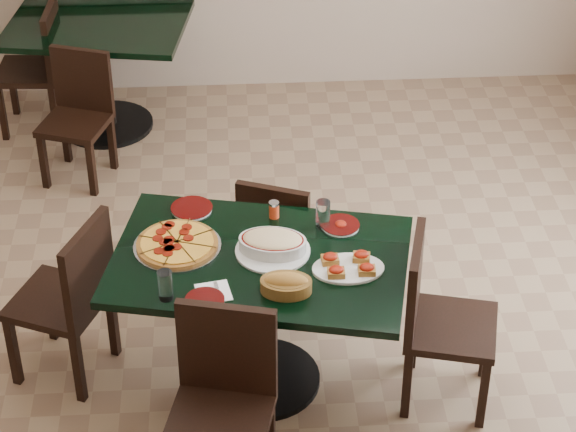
{
  "coord_description": "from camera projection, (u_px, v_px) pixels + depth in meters",
  "views": [
    {
      "loc": [
        -0.14,
        -4.28,
        3.78
      ],
      "look_at": [
        0.13,
        0.0,
        0.77
      ],
      "focal_mm": 70.0,
      "sensor_mm": 36.0,
      "label": 1
    }
  ],
  "objects": [
    {
      "name": "side_plate_far_r",
      "position": [
        341.0,
        225.0,
        5.2
      ],
      "size": [
        0.18,
        0.18,
        0.03
      ],
      "rotation": [
        0.0,
        0.0,
        -0.12
      ],
      "color": "silver",
      "rests_on": "main_table"
    },
    {
      "name": "water_glass_a",
      "position": [
        323.0,
        215.0,
        5.16
      ],
      "size": [
        0.07,
        0.07,
        0.14
      ],
      "primitive_type": "cylinder",
      "color": "white",
      "rests_on": "main_table"
    },
    {
      "name": "chair_far",
      "position": [
        279.0,
        237.0,
        5.67
      ],
      "size": [
        0.48,
        0.48,
        0.79
      ],
      "rotation": [
        0.0,
        0.0,
        2.77
      ],
      "color": "black",
      "rests_on": "floor"
    },
    {
      "name": "pepperoni_pizza",
      "position": [
        177.0,
        244.0,
        5.06
      ],
      "size": [
        0.4,
        0.4,
        0.04
      ],
      "rotation": [
        0.0,
        0.0,
        -0.31
      ],
      "color": "silver",
      "rests_on": "main_table"
    },
    {
      "name": "main_table",
      "position": [
        260.0,
        289.0,
        5.12
      ],
      "size": [
        1.47,
        1.11,
        0.75
      ],
      "rotation": [
        0.0,
        0.0,
        -0.22
      ],
      "color": "black",
      "rests_on": "floor"
    },
    {
      "name": "floor",
      "position": [
        263.0,
        342.0,
        5.67
      ],
      "size": [
        5.5,
        5.5,
        0.0
      ],
      "primitive_type": "plane",
      "color": "#83684C",
      "rests_on": "ground"
    },
    {
      "name": "water_glass_b",
      "position": [
        165.0,
        285.0,
        4.74
      ],
      "size": [
        0.06,
        0.06,
        0.14
      ],
      "primitive_type": "cylinder",
      "color": "white",
      "rests_on": "main_table"
    },
    {
      "name": "chair_left",
      "position": [
        72.0,
        293.0,
        5.22
      ],
      "size": [
        0.54,
        0.54,
        0.88
      ],
      "rotation": [
        0.0,
        0.0,
        -1.98
      ],
      "color": "black",
      "rests_on": "floor"
    },
    {
      "name": "chair_near",
      "position": [
        223.0,
        396.0,
        4.65
      ],
      "size": [
        0.5,
        0.5,
        0.89
      ],
      "rotation": [
        0.0,
        0.0,
        -0.23
      ],
      "color": "black",
      "rests_on": "floor"
    },
    {
      "name": "bread_basket",
      "position": [
        286.0,
        284.0,
        4.79
      ],
      "size": [
        0.24,
        0.18,
        0.1
      ],
      "rotation": [
        0.0,
        0.0,
        -0.12
      ],
      "color": "brown",
      "rests_on": "main_table"
    },
    {
      "name": "lasagna_casserole",
      "position": [
        273.0,
        244.0,
        5.02
      ],
      "size": [
        0.34,
        0.34,
        0.09
      ],
      "rotation": [
        0.0,
        0.0,
        -0.19
      ],
      "color": "silver",
      "rests_on": "main_table"
    },
    {
      "name": "back_chair_near",
      "position": [
        79.0,
        109.0,
        6.74
      ],
      "size": [
        0.47,
        0.47,
        0.8
      ],
      "rotation": [
        0.0,
        0.0,
        -0.33
      ],
      "color": "black",
      "rests_on": "floor"
    },
    {
      "name": "back_table",
      "position": [
        100.0,
        55.0,
        7.14
      ],
      "size": [
        1.21,
        0.97,
        0.75
      ],
      "rotation": [
        0.0,
        0.0,
        -0.16
      ],
      "color": "black",
      "rests_on": "floor"
    },
    {
      "name": "pepper_shaker",
      "position": [
        274.0,
        209.0,
        5.25
      ],
      "size": [
        0.05,
        0.05,
        0.08
      ],
      "color": "red",
      "rests_on": "main_table"
    },
    {
      "name": "bruschetta_platter",
      "position": [
        348.0,
        266.0,
        4.92
      ],
      "size": [
        0.33,
        0.23,
        0.05
      ],
      "rotation": [
        0.0,
        0.0,
        0.03
      ],
      "color": "silver",
      "rests_on": "main_table"
    },
    {
      "name": "napkin_setting",
      "position": [
        214.0,
        292.0,
        4.81
      ],
      "size": [
        0.17,
        0.17,
        0.01
      ],
      "rotation": [
        0.0,
        0.0,
        0.19
      ],
      "color": "white",
      "rests_on": "main_table"
    },
    {
      "name": "back_chair_left",
      "position": [
        40.0,
        62.0,
        7.17
      ],
      "size": [
        0.42,
        0.42,
        0.85
      ],
      "rotation": [
        0.0,
        0.0,
        -1.64
      ],
      "color": "black",
      "rests_on": "floor"
    },
    {
      "name": "chair_right",
      "position": [
        435.0,
        314.0,
        5.1
      ],
      "size": [
        0.49,
        0.49,
        0.87
      ],
      "rotation": [
        0.0,
        0.0,
        1.32
      ],
      "color": "black",
      "rests_on": "floor"
    },
    {
      "name": "side_plate_far_l",
      "position": [
        192.0,
        208.0,
        5.32
      ],
      "size": [
        0.2,
        0.2,
        0.02
      ],
      "rotation": [
        0.0,
        0.0,
        -0.06
      ],
      "color": "silver",
      "rests_on": "main_table"
    },
    {
      "name": "side_plate_near",
      "position": [
        205.0,
        300.0,
        4.75
      ],
      "size": [
        0.17,
        0.17,
        0.02
      ],
      "rotation": [
        0.0,
        0.0,
        0.16
      ],
      "color": "silver",
      "rests_on": "main_table"
    }
  ]
}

